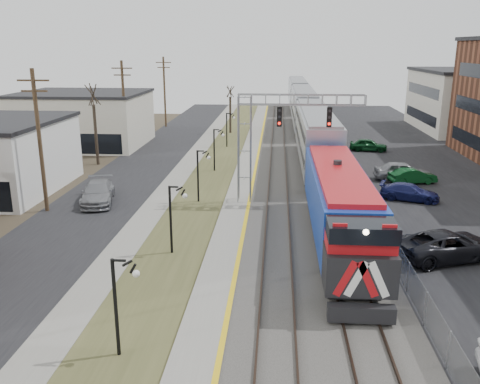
# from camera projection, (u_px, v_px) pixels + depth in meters

# --- Properties ---
(street_west) EXTENTS (7.00, 120.00, 0.04)m
(street_west) POSITION_uv_depth(u_px,v_px,m) (128.00, 177.00, 45.81)
(street_west) COLOR black
(street_west) RESTS_ON ground
(sidewalk) EXTENTS (2.00, 120.00, 0.08)m
(sidewalk) POSITION_uv_depth(u_px,v_px,m) (177.00, 178.00, 45.49)
(sidewalk) COLOR gray
(sidewalk) RESTS_ON ground
(grass_median) EXTENTS (4.00, 120.00, 0.06)m
(grass_median) POSITION_uv_depth(u_px,v_px,m) (210.00, 179.00, 45.28)
(grass_median) COLOR #444725
(grass_median) RESTS_ON ground
(platform) EXTENTS (2.00, 120.00, 0.24)m
(platform) POSITION_uv_depth(u_px,v_px,m) (244.00, 178.00, 45.04)
(platform) COLOR gray
(platform) RESTS_ON ground
(ballast_bed) EXTENTS (8.00, 120.00, 0.20)m
(ballast_bed) POSITION_uv_depth(u_px,v_px,m) (300.00, 180.00, 44.70)
(ballast_bed) COLOR #595651
(ballast_bed) RESTS_ON ground
(parking_lot) EXTENTS (16.00, 120.00, 0.04)m
(parking_lot) POSITION_uv_depth(u_px,v_px,m) (440.00, 183.00, 43.88)
(parking_lot) COLOR black
(parking_lot) RESTS_ON ground
(platform_edge) EXTENTS (0.24, 120.00, 0.01)m
(platform_edge) POSITION_uv_depth(u_px,v_px,m) (254.00, 177.00, 44.95)
(platform_edge) COLOR gold
(platform_edge) RESTS_ON platform
(track_near) EXTENTS (1.58, 120.00, 0.15)m
(track_near) POSITION_uv_depth(u_px,v_px,m) (278.00, 177.00, 44.79)
(track_near) COLOR #2D2119
(track_near) RESTS_ON ballast_bed
(track_far) EXTENTS (1.58, 120.00, 0.15)m
(track_far) POSITION_uv_depth(u_px,v_px,m) (318.00, 178.00, 44.54)
(track_far) COLOR #2D2119
(track_far) RESTS_ON ballast_bed
(train) EXTENTS (3.00, 85.85, 5.33)m
(train) POSITION_uv_depth(u_px,v_px,m) (307.00, 117.00, 63.07)
(train) COLOR #1336A0
(train) RESTS_ON ground
(signal_gantry) EXTENTS (9.00, 1.07, 8.15)m
(signal_gantry) POSITION_uv_depth(u_px,v_px,m) (268.00, 130.00, 36.66)
(signal_gantry) COLOR gray
(signal_gantry) RESTS_ON ground
(lampposts) EXTENTS (0.14, 62.14, 4.00)m
(lampposts) POSITION_uv_depth(u_px,v_px,m) (172.00, 219.00, 28.71)
(lampposts) COLOR black
(lampposts) RESTS_ON ground
(utility_poles) EXTENTS (0.28, 80.28, 10.00)m
(utility_poles) POSITION_uv_depth(u_px,v_px,m) (40.00, 142.00, 35.06)
(utility_poles) COLOR #4C3823
(utility_poles) RESTS_ON ground
(fence) EXTENTS (0.04, 120.00, 1.60)m
(fence) POSITION_uv_depth(u_px,v_px,m) (349.00, 173.00, 44.21)
(fence) COLOR gray
(fence) RESTS_ON ground
(bare_trees) EXTENTS (12.30, 42.30, 5.95)m
(bare_trees) POSITION_uv_depth(u_px,v_px,m) (126.00, 140.00, 48.90)
(bare_trees) COLOR #382D23
(bare_trees) RESTS_ON ground
(car_lot_c) EXTENTS (6.31, 4.31, 1.60)m
(car_lot_c) POSITION_uv_depth(u_px,v_px,m) (449.00, 246.00, 27.94)
(car_lot_c) COLOR black
(car_lot_c) RESTS_ON ground
(car_lot_d) EXTENTS (4.73, 3.09, 1.27)m
(car_lot_d) POSITION_uv_depth(u_px,v_px,m) (409.00, 193.00, 38.77)
(car_lot_d) COLOR #171C52
(car_lot_d) RESTS_ON ground
(car_lot_e) EXTENTS (4.88, 2.04, 1.65)m
(car_lot_e) POSITION_uv_depth(u_px,v_px,m) (402.00, 172.00, 44.50)
(car_lot_e) COLOR gray
(car_lot_e) RESTS_ON ground
(car_lot_f) EXTENTS (4.26, 2.37, 1.33)m
(car_lot_f) POSITION_uv_depth(u_px,v_px,m) (413.00, 176.00, 43.50)
(car_lot_f) COLOR #0E461D
(car_lot_f) RESTS_ON ground
(car_street_b) EXTENTS (3.45, 5.83, 1.58)m
(car_street_b) POSITION_uv_depth(u_px,v_px,m) (98.00, 193.00, 38.11)
(car_street_b) COLOR gray
(car_street_b) RESTS_ON ground
(car_lot_g) EXTENTS (4.34, 2.21, 1.41)m
(car_lot_g) POSITION_uv_depth(u_px,v_px,m) (368.00, 145.00, 57.06)
(car_lot_g) COLOR #0B3A19
(car_lot_g) RESTS_ON ground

